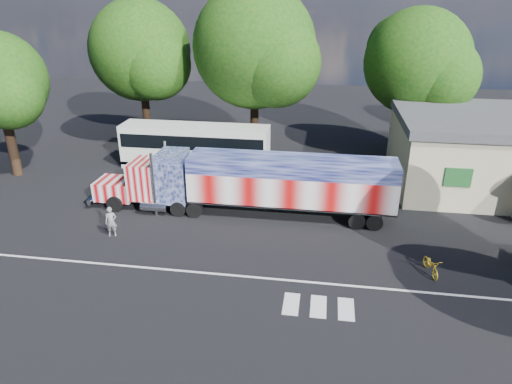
# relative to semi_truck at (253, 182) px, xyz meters

# --- Properties ---
(ground) EXTENTS (100.00, 100.00, 0.00)m
(ground) POSITION_rel_semi_truck_xyz_m (0.37, -3.98, -2.09)
(ground) COLOR black
(lane_markings) EXTENTS (30.00, 2.67, 0.01)m
(lane_markings) POSITION_rel_semi_truck_xyz_m (2.08, -7.75, -2.09)
(lane_markings) COLOR silver
(lane_markings) RESTS_ON ground
(semi_truck) EXTENTS (19.06, 3.01, 4.06)m
(semi_truck) POSITION_rel_semi_truck_xyz_m (0.00, 0.00, 0.00)
(semi_truck) COLOR black
(semi_truck) RESTS_ON ground
(coach_bus) EXTENTS (11.58, 2.70, 3.37)m
(coach_bus) POSITION_rel_semi_truck_xyz_m (-5.81, 7.71, -0.35)
(coach_bus) COLOR silver
(coach_bus) RESTS_ON ground
(woman) EXTENTS (0.75, 0.62, 1.76)m
(woman) POSITION_rel_semi_truck_xyz_m (-7.42, -4.07, -1.21)
(woman) COLOR slate
(woman) RESTS_ON ground
(bicycle) EXTENTS (0.93, 1.82, 0.91)m
(bicycle) POSITION_rel_semi_truck_xyz_m (9.71, -5.28, -1.64)
(bicycle) COLOR gold
(bicycle) RESTS_ON ground
(tree_ne_a) EXTENTS (8.86, 8.43, 11.92)m
(tree_ne_a) POSITION_rel_semi_truck_xyz_m (11.28, 13.72, 5.56)
(tree_ne_a) COLOR black
(tree_ne_a) RESTS_ON ground
(tree_n_mid) EXTENTS (10.30, 9.81, 13.72)m
(tree_n_mid) POSITION_rel_semi_truck_xyz_m (-1.62, 11.94, 6.67)
(tree_n_mid) COLOR black
(tree_n_mid) RESTS_ON ground
(tree_nw_a) EXTENTS (9.17, 8.73, 12.55)m
(tree_nw_a) POSITION_rel_semi_truck_xyz_m (-12.03, 13.85, 6.04)
(tree_nw_a) COLOR black
(tree_nw_a) RESTS_ON ground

